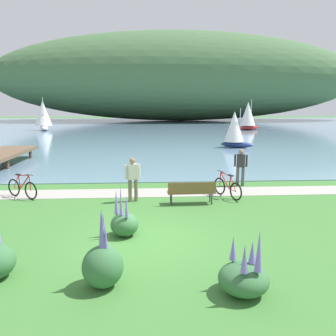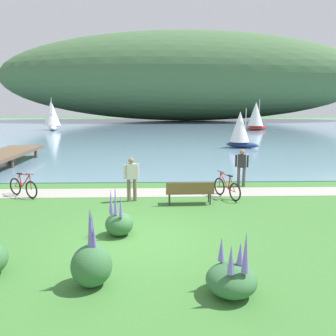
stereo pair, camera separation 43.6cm
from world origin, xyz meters
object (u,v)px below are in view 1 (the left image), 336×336
object	(u,v)px
park_bench_near_camera	(191,191)
bicycle_beside_path	(22,188)
bicycle_leaning_near_bench	(227,188)
sailboat_mid_bay	(235,129)
person_on_the_grass	(133,177)
sailboat_toward_hillside	(248,116)
sailboat_nearest_to_shore	(43,115)
person_at_shoreline	(241,165)

from	to	relation	value
park_bench_near_camera	bicycle_beside_path	bearing A→B (deg)	168.91
bicycle_leaning_near_bench	sailboat_mid_bay	distance (m)	16.61
person_on_the_grass	sailboat_toward_hillside	distance (m)	39.65
person_on_the_grass	sailboat_nearest_to_shore	bearing A→B (deg)	110.79
park_bench_near_camera	bicycle_beside_path	distance (m)	6.83
sailboat_toward_hillside	person_at_shoreline	bearing A→B (deg)	-106.79
person_at_shoreline	sailboat_mid_bay	distance (m)	14.40
bicycle_leaning_near_bench	person_at_shoreline	bearing A→B (deg)	61.84
bicycle_leaning_near_bench	person_at_shoreline	size ratio (longest dim) A/B	0.95
bicycle_leaning_near_bench	person_on_the_grass	world-z (taller)	person_on_the_grass
park_bench_near_camera	sailboat_mid_bay	size ratio (longest dim) A/B	0.54
sailboat_nearest_to_shore	sailboat_mid_bay	world-z (taller)	sailboat_nearest_to_shore
bicycle_beside_path	person_at_shoreline	distance (m)	9.49
sailboat_nearest_to_shore	bicycle_leaning_near_bench	bearing A→B (deg)	-64.16
sailboat_nearest_to_shore	park_bench_near_camera	bearing A→B (deg)	-66.64
park_bench_near_camera	bicycle_leaning_near_bench	xyz separation A→B (m)	(1.58, 0.89, -0.12)
sailboat_toward_hillside	person_on_the_grass	bearing A→B (deg)	-112.54
bicycle_leaning_near_bench	sailboat_nearest_to_shore	world-z (taller)	sailboat_nearest_to_shore
person_on_the_grass	bicycle_leaning_near_bench	bearing A→B (deg)	5.37
sailboat_nearest_to_shore	person_at_shoreline	bearing A→B (deg)	-61.59
bicycle_leaning_near_bench	sailboat_toward_hillside	size ratio (longest dim) A/B	0.37
bicycle_beside_path	sailboat_toward_hillside	size ratio (longest dim) A/B	0.34
park_bench_near_camera	bicycle_beside_path	size ratio (longest dim) A/B	1.21
bicycle_leaning_near_bench	sailboat_mid_bay	bearing A→B (deg)	74.94
bicycle_leaning_near_bench	sailboat_nearest_to_shore	xyz separation A→B (m)	(-18.18, 37.54, 1.84)
bicycle_beside_path	sailboat_nearest_to_shore	world-z (taller)	sailboat_nearest_to_shore
park_bench_near_camera	bicycle_beside_path	xyz separation A→B (m)	(-6.70, 1.31, -0.12)
bicycle_leaning_near_bench	sailboat_toward_hillside	xyz separation A→B (m)	(11.40, 36.25, 1.72)
bicycle_leaning_near_bench	sailboat_toward_hillside	distance (m)	38.04
park_bench_near_camera	person_on_the_grass	bearing A→B (deg)	166.46
person_on_the_grass	sailboat_mid_bay	bearing A→B (deg)	63.64
person_at_shoreline	person_on_the_grass	size ratio (longest dim) A/B	1.00
sailboat_mid_bay	bicycle_leaning_near_bench	bearing A→B (deg)	-105.06
park_bench_near_camera	person_on_the_grass	size ratio (longest dim) A/B	1.06
person_at_shoreline	sailboat_nearest_to_shore	distance (m)	40.45
sailboat_toward_hillside	bicycle_leaning_near_bench	bearing A→B (deg)	-107.45
sailboat_mid_bay	person_on_the_grass	bearing A→B (deg)	-116.36
bicycle_leaning_near_bench	sailboat_mid_bay	world-z (taller)	sailboat_mid_bay
person_at_shoreline	bicycle_leaning_near_bench	bearing A→B (deg)	-118.16
park_bench_near_camera	person_at_shoreline	world-z (taller)	person_at_shoreline
park_bench_near_camera	person_on_the_grass	world-z (taller)	person_on_the_grass
bicycle_beside_path	person_at_shoreline	size ratio (longest dim) A/B	0.88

